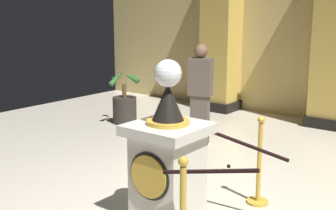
{
  "coord_description": "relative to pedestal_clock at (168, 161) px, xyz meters",
  "views": [
    {
      "loc": [
        2.47,
        -3.45,
        2.08
      ],
      "look_at": [
        -0.03,
        -0.23,
        1.2
      ],
      "focal_mm": 46.61,
      "sensor_mm": 36.0,
      "label": 1
    }
  ],
  "objects": [
    {
      "name": "pedestal_clock",
      "position": [
        0.0,
        0.0,
        0.0
      ],
      "size": [
        0.7,
        0.7,
        1.64
      ],
      "color": "beige",
      "rests_on": "ground_plane"
    },
    {
      "name": "stanchion_far",
      "position": [
        0.52,
        0.95,
        -0.3
      ],
      "size": [
        0.24,
        0.24,
        0.99
      ],
      "color": "gold",
      "rests_on": "ground_plane"
    },
    {
      "name": "velvet_rope",
      "position": [
        0.63,
        0.1,
        0.14
      ],
      "size": [
        0.97,
        1.0,
        0.22
      ],
      "color": "black"
    },
    {
      "name": "column_left",
      "position": [
        -2.32,
        4.83,
        1.02
      ],
      "size": [
        0.83,
        0.83,
        3.35
      ],
      "color": "black",
      "rests_on": "ground_plane"
    },
    {
      "name": "column_centre_rear",
      "position": [
        0.03,
        4.83,
        1.02
      ],
      "size": [
        0.76,
        0.76,
        3.35
      ],
      "color": "black",
      "rests_on": "ground_plane"
    },
    {
      "name": "potted_palm_left",
      "position": [
        -3.11,
        2.65,
        -0.32
      ],
      "size": [
        0.7,
        0.68,
        1.03
      ],
      "color": "#2D2823",
      "rests_on": "ground_plane"
    },
    {
      "name": "bystander_guest",
      "position": [
        -1.24,
        2.43,
        0.19
      ],
      "size": [
        0.41,
        0.32,
        1.59
      ],
      "color": "brown",
      "rests_on": "ground_plane"
    }
  ]
}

